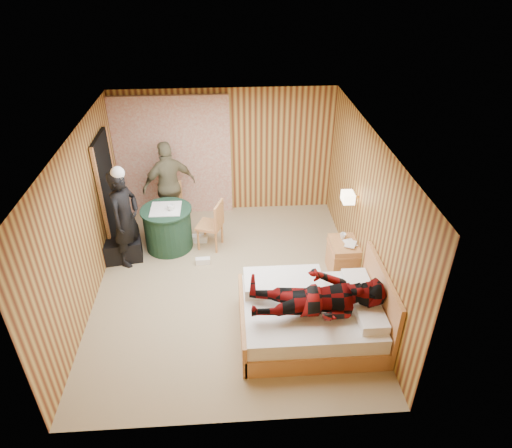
{
  "coord_description": "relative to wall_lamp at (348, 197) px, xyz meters",
  "views": [
    {
      "loc": [
        0.04,
        -5.78,
        4.76
      ],
      "look_at": [
        0.44,
        0.15,
        1.05
      ],
      "focal_mm": 32.0,
      "sensor_mm": 36.0,
      "label": 1
    }
  ],
  "objects": [
    {
      "name": "man_on_bed",
      "position": [
        -0.77,
        -1.8,
        -0.35
      ],
      "size": [
        0.86,
        0.67,
        1.77
      ],
      "primitive_type": "imported",
      "rotation": [
        0.0,
        1.57,
        0.0
      ],
      "color": "#650909",
      "rests_on": "bed"
    },
    {
      "name": "book_upper",
      "position": [
        -0.04,
        -0.3,
        -0.68
      ],
      "size": [
        0.25,
        0.27,
        0.02
      ],
      "primitive_type": "imported",
      "rotation": [
        0.0,
        0.0,
        -0.46
      ],
      "color": "white",
      "rests_on": "nightstand"
    },
    {
      "name": "curtain",
      "position": [
        -2.92,
        1.98,
        -0.1
      ],
      "size": [
        2.2,
        0.08,
        2.4
      ],
      "primitive_type": "cube",
      "color": "beige",
      "rests_on": "floor"
    },
    {
      "name": "duffel_bag",
      "position": [
        -3.77,
        0.36,
        -1.11
      ],
      "size": [
        0.73,
        0.47,
        0.38
      ],
      "primitive_type": "cube",
      "rotation": [
        0.0,
        0.0,
        0.16
      ],
      "color": "black",
      "rests_on": "floor"
    },
    {
      "name": "bed",
      "position": [
        -0.79,
        -1.57,
        -1.0
      ],
      "size": [
        1.95,
        1.5,
        1.03
      ],
      "color": "#EB9760",
      "rests_on": "floor"
    },
    {
      "name": "ceiling",
      "position": [
        -1.92,
        -0.45,
        1.2
      ],
      "size": [
        4.2,
        5.0,
        0.01
      ],
      "primitive_type": "cube",
      "color": "white",
      "rests_on": "wall_back"
    },
    {
      "name": "sneaker_right",
      "position": [
        -2.37,
        0.14,
        -1.24
      ],
      "size": [
        0.25,
        0.11,
        0.11
      ],
      "primitive_type": "cube",
      "rotation": [
        0.0,
        0.0,
        0.04
      ],
      "color": "white",
      "rests_on": "floor"
    },
    {
      "name": "man_at_table",
      "position": [
        -2.99,
        1.46,
        -0.44
      ],
      "size": [
        1.09,
        0.79,
        1.72
      ],
      "primitive_type": "imported",
      "rotation": [
        0.0,
        0.0,
        3.55
      ],
      "color": "#6F684A",
      "rests_on": "floor"
    },
    {
      "name": "wall_right",
      "position": [
        0.18,
        -0.45,
        -0.05
      ],
      "size": [
        0.02,
        5.0,
        2.5
      ],
      "primitive_type": "cube",
      "color": "tan",
      "rests_on": "floor"
    },
    {
      "name": "doorway",
      "position": [
        -3.98,
        0.95,
        -0.28
      ],
      "size": [
        0.06,
        0.9,
        2.05
      ],
      "primitive_type": "cube",
      "color": "black",
      "rests_on": "floor"
    },
    {
      "name": "chair_far",
      "position": [
        -2.99,
        1.42,
        -0.76
      ],
      "size": [
        0.44,
        0.44,
        0.93
      ],
      "rotation": [
        0.0,
        0.0,
        -0.04
      ],
      "color": "#EB9760",
      "rests_on": "floor"
    },
    {
      "name": "wall_lamp",
      "position": [
        0.0,
        0.0,
        0.0
      ],
      "size": [
        0.26,
        0.24,
        0.16
      ],
      "color": "gold",
      "rests_on": "wall_right"
    },
    {
      "name": "chair_near",
      "position": [
        -2.17,
        0.65,
        -0.77
      ],
      "size": [
        0.53,
        0.53,
        0.92
      ],
      "rotation": [
        0.0,
        0.0,
        -1.9
      ],
      "color": "#EB9760",
      "rests_on": "floor"
    },
    {
      "name": "wall_back",
      "position": [
        -1.92,
        2.05,
        -0.05
      ],
      "size": [
        4.2,
        0.02,
        2.5
      ],
      "primitive_type": "cube",
      "color": "tan",
      "rests_on": "floor"
    },
    {
      "name": "cup_nightstand",
      "position": [
        -0.04,
        -0.12,
        -0.66
      ],
      "size": [
        0.11,
        0.11,
        0.09
      ],
      "primitive_type": "imported",
      "rotation": [
        0.0,
        0.0,
        -0.15
      ],
      "color": "white",
      "rests_on": "nightstand"
    },
    {
      "name": "book_lower",
      "position": [
        -0.04,
        -0.3,
        -0.7
      ],
      "size": [
        0.21,
        0.25,
        0.02
      ],
      "primitive_type": "imported",
      "rotation": [
        0.0,
        0.0,
        0.22
      ],
      "color": "white",
      "rests_on": "nightstand"
    },
    {
      "name": "sneaker_left",
      "position": [
        -2.46,
        0.83,
        -1.23
      ],
      "size": [
        0.31,
        0.14,
        0.13
      ],
      "primitive_type": "cube",
      "rotation": [
        0.0,
        0.0,
        -0.06
      ],
      "color": "white",
      "rests_on": "floor"
    },
    {
      "name": "wall_left",
      "position": [
        -4.02,
        -0.45,
        -0.05
      ],
      "size": [
        0.02,
        5.0,
        2.5
      ],
      "primitive_type": "cube",
      "color": "tan",
      "rests_on": "floor"
    },
    {
      "name": "woman_standing",
      "position": [
        -3.6,
        0.32,
        -0.44
      ],
      "size": [
        0.63,
        0.74,
        1.71
      ],
      "primitive_type": "imported",
      "rotation": [
        0.0,
        0.0,
        1.14
      ],
      "color": "black",
      "rests_on": "floor"
    },
    {
      "name": "cup_table",
      "position": [
        -2.89,
        0.66,
        -0.46
      ],
      "size": [
        0.13,
        0.13,
        0.1
      ],
      "primitive_type": "imported",
      "rotation": [
        0.0,
        0.0,
        -0.02
      ],
      "color": "white",
      "rests_on": "round_table"
    },
    {
      "name": "nightstand",
      "position": [
        -0.04,
        -0.25,
        -0.99
      ],
      "size": [
        0.45,
        0.62,
        0.59
      ],
      "color": "#EB9760",
      "rests_on": "floor"
    },
    {
      "name": "round_table",
      "position": [
        -2.99,
        0.71,
        -0.9
      ],
      "size": [
        0.9,
        0.9,
        0.8
      ],
      "color": "#1B3C29",
      "rests_on": "floor"
    },
    {
      "name": "floor",
      "position": [
        -1.92,
        -0.45,
        -1.3
      ],
      "size": [
        4.2,
        5.0,
        0.01
      ],
      "primitive_type": "cube",
      "color": "tan",
      "rests_on": "ground"
    }
  ]
}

